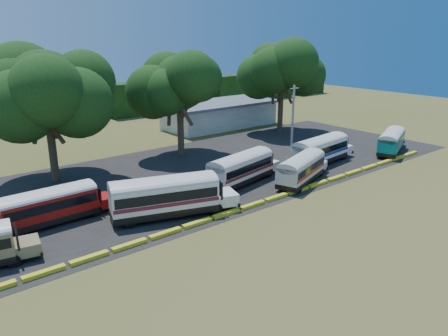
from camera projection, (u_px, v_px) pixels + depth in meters
ground at (272, 206)px, 38.75m from camera, size 160.00×160.00×0.00m
asphalt_strip at (201, 172)px, 48.24m from camera, size 64.00×24.00×0.02m
curb at (264, 201)px, 39.45m from camera, size 53.70×0.45×0.30m
terminal_building at (220, 114)px, 71.22m from camera, size 19.00×9.00×4.00m
treeline_backdrop at (70, 106)px, 73.39m from camera, size 130.00×4.00×6.00m
bus_red at (51, 204)px, 34.69m from camera, size 9.19×2.53×3.00m
bus_cream_west at (167, 194)px, 35.94m from camera, size 11.00×5.78×3.52m
bus_cream_east at (242, 167)px, 44.03m from camera, size 9.99×4.31×3.19m
bus_white_red at (302, 167)px, 44.22m from camera, size 9.27×5.03×2.97m
bus_white_blue at (321, 149)px, 50.73m from camera, size 10.15×3.59×3.27m
bus_teal at (392, 140)px, 55.39m from camera, size 9.16×5.44×2.96m
tree_west at (45, 90)px, 42.69m from camera, size 10.54×10.54×13.24m
tree_center at (179, 84)px, 52.29m from camera, size 8.91×8.91×12.22m
tree_east at (282, 66)px, 65.33m from camera, size 9.82×9.82×13.59m
utility_pole at (293, 116)px, 57.93m from camera, size 1.60×0.30×8.20m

